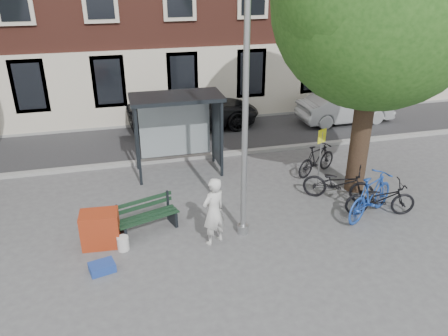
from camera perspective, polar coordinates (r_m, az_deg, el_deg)
The scene contains 19 objects.
ground at distance 11.35m, azimuth 2.46°, elevation -8.45°, with size 90.00×90.00×0.00m, color #4C4C4F.
road at distance 17.45m, azimuth -4.13°, elevation 3.92°, with size 40.00×4.00×0.01m, color #28282B.
curb_near at distance 15.61m, azimuth -2.78°, elevation 1.57°, with size 40.00×0.25×0.12m, color gray.
curb_far at distance 19.29m, azimuth -5.23°, elevation 6.13°, with size 40.00×0.25×0.12m, color gray.
lamppost at distance 10.09m, azimuth 2.75°, elevation 4.87°, with size 0.28×0.35×6.11m.
bus_shelter at distance 14.03m, azimuth -4.63°, elevation 6.90°, with size 2.85×1.45×2.62m.
painter at distance 10.52m, azimuth -1.36°, elevation -5.69°, with size 0.64×0.42×1.76m, color silver.
bench at distance 11.41m, azimuth -10.05°, elevation -6.39°, with size 1.69×0.99×0.83m.
bike_a at distance 12.61m, azimuth 19.75°, elevation -3.76°, with size 0.67×1.91×1.00m, color black.
bike_b at distance 12.39m, azimuth 18.65°, elevation -3.43°, with size 0.59×2.09×1.25m, color #1B4099.
bike_c at distance 13.02m, azimuth 14.71°, elevation -1.96°, with size 0.70×2.02×1.06m, color black.
bike_d at distance 14.51m, azimuth 12.02°, elevation 1.11°, with size 0.49×1.72×1.03m, color black.
car_dark at distance 18.56m, azimuth -4.00°, elevation 7.70°, with size 2.53×5.50×1.53m, color black.
car_silver at distance 19.75m, azimuth 15.58°, elevation 7.67°, with size 1.44×4.14×1.37m, color #9A9EA1.
red_stand at distance 11.07m, azimuth -15.85°, elevation -7.67°, with size 0.90×0.60×0.90m, color maroon.
blue_crate at distance 10.39m, azimuth -15.63°, elevation -12.38°, with size 0.55×0.40×0.20m, color navy.
bucket_b at distance 10.91m, azimuth -13.04°, elevation -9.56°, with size 0.28×0.28×0.36m, color silver.
bucket_c at distance 11.47m, azimuth -15.10°, elevation -7.96°, with size 0.28×0.28×0.36m, color silver.
notice_sign at distance 13.37m, azimuth 12.56°, elevation 2.84°, with size 0.31×0.16×1.87m.
Camera 1 is at (-2.82, -9.05, 6.24)m, focal length 35.00 mm.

